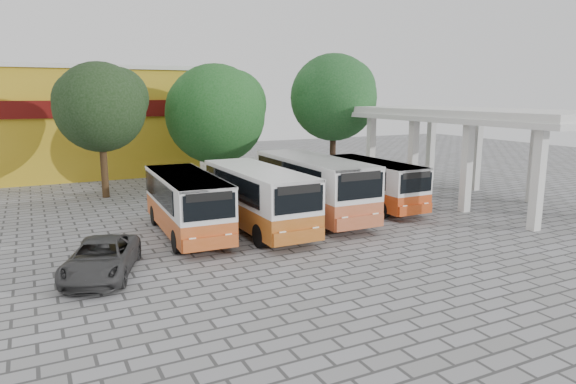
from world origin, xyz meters
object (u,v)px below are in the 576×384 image
bus_far_left (187,201)px  bus_centre_right (313,183)px  bus_centre_left (258,195)px  bus_far_right (372,181)px  parked_car (101,258)px

bus_far_left → bus_centre_right: size_ratio=0.89×
bus_far_left → bus_centre_left: bus_centre_left is taller
bus_centre_right → bus_far_right: 4.14m
bus_far_left → bus_centre_left: 3.26m
bus_far_left → bus_far_right: bus_far_left is taller
bus_far_left → bus_centre_right: (6.66, 0.35, 0.20)m
bus_far_right → parked_car: (-14.89, -4.74, -0.88)m
bus_far_right → bus_centre_right: bearing=-172.3°
bus_far_left → parked_car: 5.70m
bus_centre_left → bus_far_right: (7.55, 1.56, -0.16)m
bus_far_right → bus_centre_left: bearing=-168.8°
bus_centre_left → bus_centre_right: (3.46, 0.97, 0.12)m
bus_far_left → bus_far_right: bearing=7.2°
bus_far_left → parked_car: bearing=-135.1°
bus_far_left → bus_centre_right: bus_centre_right is taller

